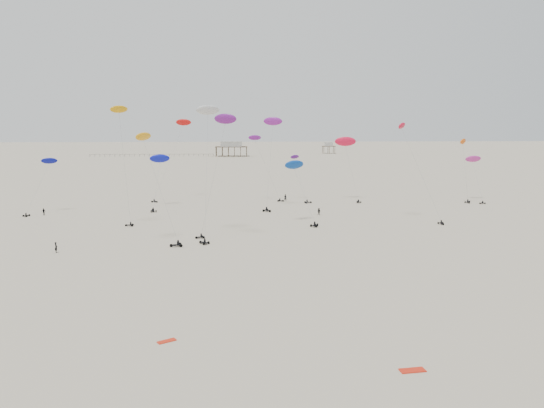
{
  "coord_description": "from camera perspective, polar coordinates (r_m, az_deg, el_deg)",
  "views": [
    {
      "loc": [
        -5.81,
        -2.15,
        20.53
      ],
      "look_at": [
        0.0,
        88.0,
        7.0
      ],
      "focal_mm": 35.0,
      "sensor_mm": 36.0,
      "label": 1
    }
  ],
  "objects": [
    {
      "name": "ground_plane",
      "position": [
        203.27,
        -2.03,
        2.72
      ],
      "size": [
        900.0,
        900.0,
        0.0
      ],
      "primitive_type": "plane",
      "color": "beige"
    },
    {
      "name": "pavilion_main",
      "position": [
        352.55,
        -4.39,
        5.84
      ],
      "size": [
        21.0,
        13.0,
        9.8
      ],
      "color": "brown",
      "rests_on": "ground"
    },
    {
      "name": "pavilion_small",
      "position": [
        388.15,
        6.11,
        5.95
      ],
      "size": [
        9.0,
        7.0,
        8.0
      ],
      "color": "brown",
      "rests_on": "ground"
    },
    {
      "name": "pier_fence",
      "position": [
        357.15,
        -12.79,
        5.14
      ],
      "size": [
        80.2,
        0.2,
        1.5
      ],
      "color": "black",
      "rests_on": "ground"
    },
    {
      "name": "rig_0",
      "position": [
        119.81,
        14.8,
        5.66
      ],
      "size": [
        8.25,
        13.45,
        22.52
      ],
      "rotation": [
        0.0,
        0.0,
        3.23
      ],
      "color": "black",
      "rests_on": "ground"
    },
    {
      "name": "rig_1",
      "position": [
        136.13,
        -23.33,
        3.03
      ],
      "size": [
        5.63,
        10.9,
        14.03
      ],
      "rotation": [
        0.0,
        0.0,
        5.78
      ],
      "color": "black",
      "rests_on": "ground"
    },
    {
      "name": "rig_2",
      "position": [
        114.25,
        -15.91,
        7.22
      ],
      "size": [
        5.23,
        7.27,
        24.69
      ],
      "rotation": [
        0.0,
        0.0,
        1.6
      ],
      "color": "black",
      "rests_on": "ground"
    },
    {
      "name": "rig_3",
      "position": [
        153.36,
        -10.02,
        7.26
      ],
      "size": [
        10.28,
        15.25,
        24.64
      ],
      "rotation": [
        0.0,
        0.0,
        4.1
      ],
      "color": "black",
      "rests_on": "ground"
    },
    {
      "name": "rig_4",
      "position": [
        149.13,
        20.05,
        4.03
      ],
      "size": [
        4.39,
        4.53,
        17.08
      ],
      "rotation": [
        0.0,
        0.0,
        5.47
      ],
      "color": "black",
      "rests_on": "ground"
    },
    {
      "name": "rig_5",
      "position": [
        133.06,
        -0.05,
        6.78
      ],
      "size": [
        5.9,
        13.61,
        23.24
      ],
      "rotation": [
        0.0,
        0.0,
        3.82
      ],
      "color": "black",
      "rests_on": "ground"
    },
    {
      "name": "rig_6",
      "position": [
        145.18,
        -1.08,
        5.26
      ],
      "size": [
        9.49,
        6.65,
        18.34
      ],
      "rotation": [
        0.0,
        0.0,
        4.29
      ],
      "color": "black",
      "rests_on": "ground"
    },
    {
      "name": "rig_7",
      "position": [
        149.03,
        8.01,
        6.15
      ],
      "size": [
        6.02,
        11.29,
        18.12
      ],
      "rotation": [
        0.0,
        0.0,
        0.15
      ],
      "color": "black",
      "rests_on": "ground"
    },
    {
      "name": "rig_8",
      "position": [
        94.65,
        -12.38,
        2.87
      ],
      "size": [
        9.15,
        10.01,
        19.84
      ],
      "rotation": [
        0.0,
        0.0,
        1.84
      ],
      "color": "black",
      "rests_on": "ground"
    },
    {
      "name": "rig_9",
      "position": [
        144.38,
        3.11,
        2.87
      ],
      "size": [
        5.14,
        12.01,
        14.56
      ],
      "rotation": [
        0.0,
        0.0,
        4.89
      ],
      "color": "black",
      "rests_on": "ground"
    },
    {
      "name": "rig_10",
      "position": [
        98.09,
        -5.5,
        7.0
      ],
      "size": [
        8.17,
        5.82,
        22.73
      ],
      "rotation": [
        0.0,
        0.0,
        2.0
      ],
      "color": "black",
      "rests_on": "ground"
    },
    {
      "name": "rig_11",
      "position": [
        156.87,
        20.93,
        4.02
      ],
      "size": [
        4.92,
        12.26,
        14.18
      ],
      "rotation": [
        0.0,
        0.0,
        1.9
      ],
      "color": "black",
      "rests_on": "ground"
    },
    {
      "name": "rig_12",
      "position": [
        137.9,
        -12.11,
        3.89
      ],
      "size": [
        5.43,
        15.21,
        16.17
      ],
      "rotation": [
        0.0,
        0.0,
        0.36
      ],
      "color": "black",
      "rests_on": "ground"
    },
    {
      "name": "rig_13",
      "position": [
        112.45,
        2.94,
        2.75
      ],
      "size": [
        7.26,
        11.33,
        14.08
      ],
      "rotation": [
        0.0,
        0.0,
        5.62
      ],
      "color": "black",
      "rests_on": "ground"
    },
    {
      "name": "rig_14",
      "position": [
        101.0,
        -6.99,
        7.49
      ],
      "size": [
        5.12,
        15.84,
        25.57
      ],
      "rotation": [
        0.0,
        0.0,
        0.84
      ],
      "color": "black",
      "rests_on": "ground"
    },
    {
      "name": "spectator_0",
      "position": [
        93.13,
        -22.18,
        -4.86
      ],
      "size": [
        0.82,
        0.9,
        2.04
      ],
      "primitive_type": "imported",
      "rotation": [
        0.0,
        0.0,
        2.11
      ],
      "color": "black",
      "rests_on": "ground"
    },
    {
      "name": "spectator_1",
      "position": [
        122.08,
        5.07,
        -1.2
      ],
      "size": [
        1.08,
        0.97,
        1.91
      ],
      "primitive_type": "imported",
      "rotation": [
        0.0,
        0.0,
        5.7
      ],
      "color": "black",
      "rests_on": "ground"
    },
    {
      "name": "spectator_2",
      "position": [
        132.29,
        -23.33,
        -1.11
      ],
      "size": [
        1.22,
        0.81,
        1.91
      ],
      "primitive_type": "imported",
      "rotation": [
        0.0,
        0.0,
        6.09
      ],
      "color": "black",
      "rests_on": "ground"
    },
    {
      "name": "spectator_3",
      "position": [
        144.06,
        1.44,
        0.32
      ],
      "size": [
        0.84,
        0.61,
        2.21
      ],
      "primitive_type": "imported",
      "rotation": [
        0.0,
        0.0,
        3.07
      ],
      "color": "black",
      "rests_on": "ground"
    },
    {
      "name": "grounded_kite_a",
      "position": [
        48.28,
        14.86,
        -16.95
      ],
      "size": [
        2.29,
        1.14,
        0.08
      ],
      "primitive_type": "cube",
      "rotation": [
        0.0,
        0.0,
        0.11
      ],
      "color": "red",
      "rests_on": "ground"
    },
    {
      "name": "grounded_kite_b",
      "position": [
        53.33,
        -11.26,
        -14.29
      ],
      "size": [
        1.9,
        1.53,
        0.07
      ],
      "primitive_type": "cube",
      "rotation": [
        0.0,
        0.0,
        0.54
      ],
      "color": "red",
      "rests_on": "ground"
    }
  ]
}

